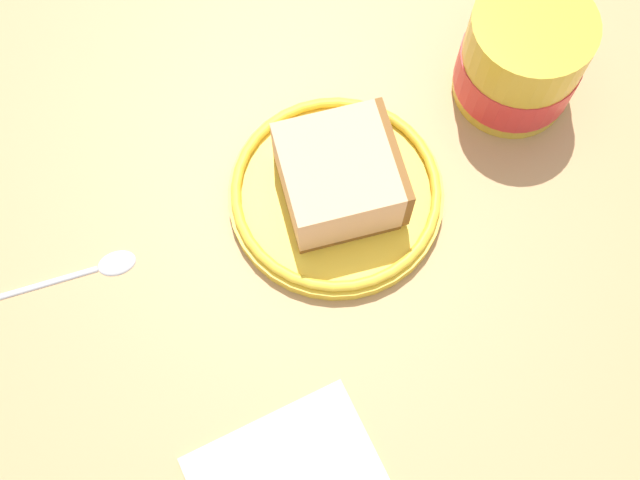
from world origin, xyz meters
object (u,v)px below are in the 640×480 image
Objects in this scene: small_plate at (336,193)px; cake_slice at (340,177)px; tea_mug at (521,59)px; teaspoon at (87,270)px.

cake_slice is (-0.03, 0.27, 2.99)cm from small_plate.
tea_mug is 37.87cm from teaspoon.
cake_slice is at bearing -64.20° from tea_mug.
cake_slice reaches higher than small_plate.
cake_slice is at bearing 95.70° from small_plate.
tea_mug reaches higher than cake_slice.
cake_slice is at bearing 98.66° from teaspoon.
cake_slice is 0.71× the size of teaspoon.
small_plate is at bearing 98.70° from teaspoon.
cake_slice is 17.65cm from tea_mug.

